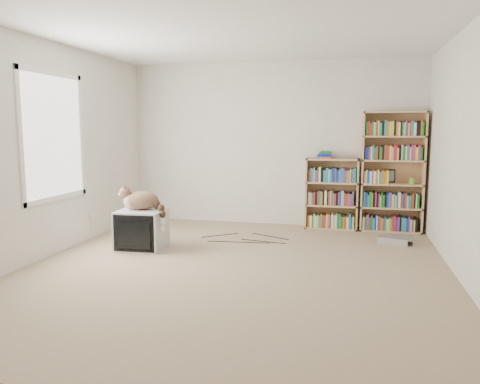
% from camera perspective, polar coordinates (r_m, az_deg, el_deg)
% --- Properties ---
extents(floor, '(4.50, 5.00, 0.01)m').
position_cam_1_polar(floor, '(5.05, -0.66, -9.42)').
color(floor, tan).
rests_on(floor, ground).
extents(wall_back, '(4.50, 0.02, 2.50)m').
position_cam_1_polar(wall_back, '(7.28, 4.04, 5.83)').
color(wall_back, silver).
rests_on(wall_back, floor).
extents(wall_front, '(4.50, 0.02, 2.50)m').
position_cam_1_polar(wall_front, '(2.48, -14.59, 1.92)').
color(wall_front, silver).
rests_on(wall_front, floor).
extents(wall_left, '(0.02, 5.00, 2.50)m').
position_cam_1_polar(wall_left, '(5.80, -22.91, 4.76)').
color(wall_left, silver).
rests_on(wall_left, floor).
extents(wall_right, '(0.02, 5.00, 2.50)m').
position_cam_1_polar(wall_right, '(4.82, 26.34, 4.08)').
color(wall_right, silver).
rests_on(wall_right, floor).
extents(ceiling, '(4.50, 5.00, 0.02)m').
position_cam_1_polar(ceiling, '(4.93, -0.71, 19.55)').
color(ceiling, white).
rests_on(ceiling, wall_back).
extents(window, '(0.02, 1.22, 1.52)m').
position_cam_1_polar(window, '(5.95, -21.75, 6.32)').
color(window, white).
rests_on(window, wall_left).
extents(crt_tv, '(0.58, 0.54, 0.49)m').
position_cam_1_polar(crt_tv, '(5.98, -11.89, -4.49)').
color(crt_tv, '#AEADB0').
rests_on(crt_tv, floor).
extents(cat, '(0.68, 0.44, 0.50)m').
position_cam_1_polar(cat, '(5.92, -11.54, -1.35)').
color(cat, '#342215').
rests_on(cat, crt_tv).
extents(bookcase_tall, '(0.87, 0.30, 1.73)m').
position_cam_1_polar(bookcase_tall, '(7.10, 18.04, 1.99)').
color(bookcase_tall, tan).
rests_on(bookcase_tall, floor).
extents(bookcase_short, '(0.77, 0.30, 1.05)m').
position_cam_1_polar(bookcase_short, '(7.12, 11.11, -0.50)').
color(bookcase_short, tan).
rests_on(bookcase_short, floor).
extents(book_stack, '(0.20, 0.26, 0.11)m').
position_cam_1_polar(book_stack, '(7.04, 10.30, 4.51)').
color(book_stack, red).
rests_on(book_stack, bookcase_short).
extents(green_mug, '(0.08, 0.08, 0.09)m').
position_cam_1_polar(green_mug, '(7.12, 20.22, 1.32)').
color(green_mug, '#6FAE31').
rests_on(green_mug, bookcase_tall).
extents(framed_print, '(0.15, 0.05, 0.19)m').
position_cam_1_polar(framed_print, '(7.19, 17.81, 1.89)').
color(framed_print, black).
rests_on(framed_print, bookcase_tall).
extents(dvd_player, '(0.46, 0.39, 0.09)m').
position_cam_1_polar(dvd_player, '(6.47, 18.32, -5.56)').
color(dvd_player, silver).
rests_on(dvd_player, floor).
extents(wall_outlet, '(0.01, 0.08, 0.13)m').
position_cam_1_polar(wall_outlet, '(6.68, -17.66, -2.73)').
color(wall_outlet, silver).
rests_on(wall_outlet, wall_left).
extents(floor_cables, '(1.20, 0.70, 0.01)m').
position_cam_1_polar(floor_cables, '(6.39, 1.82, -5.72)').
color(floor_cables, black).
rests_on(floor_cables, floor).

